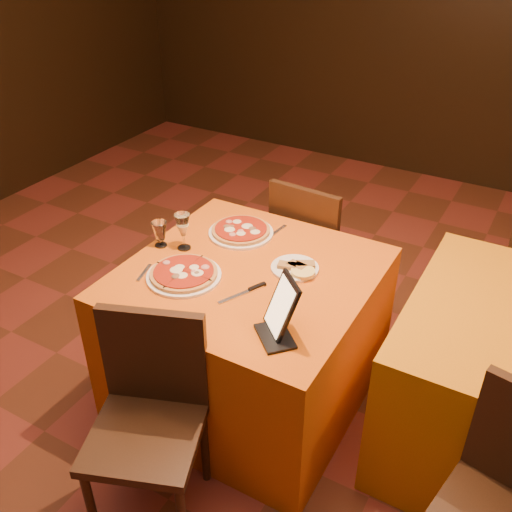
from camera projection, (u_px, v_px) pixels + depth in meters
The scene contains 14 objects.
floor at pixel (223, 430), 2.78m from camera, with size 6.00×7.00×0.01m, color #5E2D19.
wall_back at pixel (449, 14), 4.61m from camera, with size 6.00×0.01×2.80m, color black.
main_table at pixel (249, 335), 2.81m from camera, with size 1.10×1.10×0.75m, color #CF590D.
chair_main_near at pixel (145, 435), 2.18m from camera, with size 0.39×0.39×0.91m, color #2F210F, non-canonical shape.
chair_main_far at pixel (317, 247), 3.36m from camera, with size 0.40×0.40×0.91m, color black, non-canonical shape.
pizza_near at pixel (184, 274), 2.56m from camera, with size 0.34×0.34×0.03m.
pizza_far at pixel (241, 231), 2.89m from camera, with size 0.33×0.33×0.03m.
cutlet_dish at pixel (295, 267), 2.62m from camera, with size 0.22×0.22×0.03m.
wine_glass at pixel (183, 231), 2.73m from camera, with size 0.07×0.07×0.19m, color #FADE8E, non-canonical shape.
water_glass at pixel (160, 234), 2.77m from camera, with size 0.08×0.08×0.13m, color white, non-canonical shape.
tablet at pixel (282, 306), 2.19m from camera, with size 0.17×0.01×0.24m, color black.
knife at pixel (241, 294), 2.46m from camera, with size 0.23×0.02×0.01m, color silver.
fork_near at pixel (144, 273), 2.60m from camera, with size 0.14×0.02×0.01m, color silver.
fork_far at pixel (277, 232), 2.92m from camera, with size 0.16×0.02×0.01m, color #B0AEB5.
Camera 1 is at (1.08, -1.57, 2.20)m, focal length 40.00 mm.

